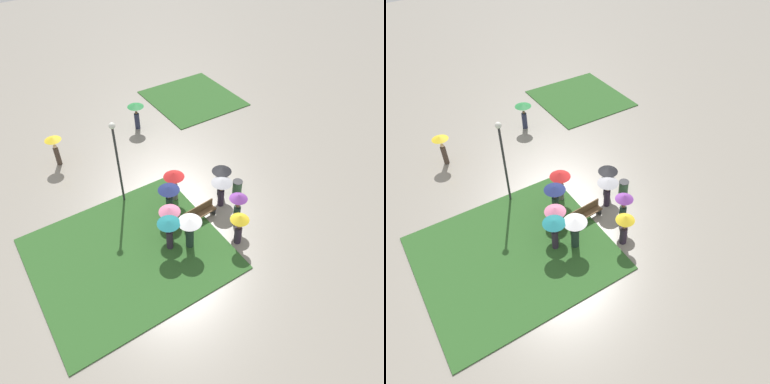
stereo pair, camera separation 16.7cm
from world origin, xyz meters
The scene contains 17 objects.
ground_plane centered at (0.00, 0.00, 0.00)m, with size 90.00×90.00×0.00m, color gray.
lawn_patch_near centered at (-5.44, -0.44, 0.03)m, with size 8.83×7.87×0.06m.
lawn_patch_far centered at (5.55, 10.61, 0.03)m, with size 6.27×6.61×0.06m.
park_bench centered at (-1.32, -0.42, 0.47)m, with size 1.90×0.57×0.90m.
lamp_post centered at (-3.98, 3.10, 3.15)m, with size 0.32×0.32×4.99m.
trash_bin centered at (1.63, 0.16, 0.41)m, with size 0.56×0.56×0.82m.
crowd_person_purple centered at (0.09, -1.69, 1.33)m, with size 0.91×0.91×2.01m.
crowd_person_pink centered at (-3.09, -0.42, 1.40)m, with size 1.07×1.07×1.81m.
crowd_person_black centered at (0.77, 0.56, 1.25)m, with size 1.07×1.07×1.84m.
crowd_person_navy centered at (-2.41, 0.77, 1.35)m, with size 1.12×1.12×1.94m.
crowd_person_white centered at (-2.73, -1.63, 1.37)m, with size 1.16×1.16×1.93m.
crowd_person_yellow centered at (-0.62, -2.70, 1.28)m, with size 0.92×0.92×1.86m.
crowd_person_red centered at (-1.59, 1.63, 1.40)m, with size 1.13×1.13×1.89m.
crowd_person_grey centered at (0.26, -0.13, 1.38)m, with size 1.12×1.12×1.83m.
crowd_person_teal centered at (-3.60, -1.20, 1.39)m, with size 1.10×1.10×1.92m.
lone_walker_far_path centered at (-5.88, 8.27, 1.37)m, with size 0.98×0.98×1.96m.
lone_walker_mid_plaza centered at (0.04, 9.21, 1.31)m, with size 1.11×1.11×1.87m.
Camera 2 is at (-9.01, -11.60, 14.36)m, focal length 35.00 mm.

